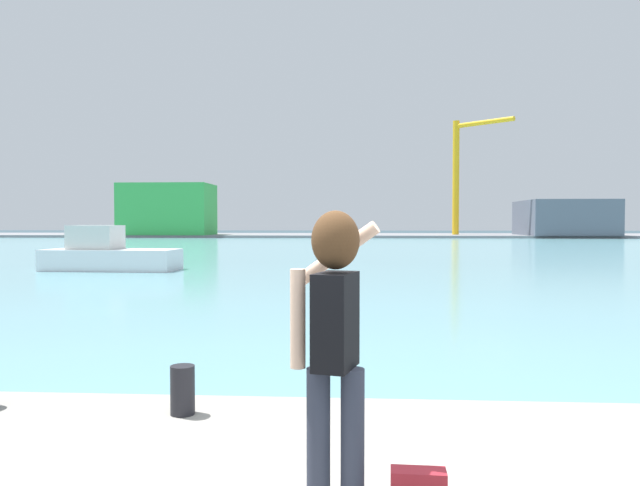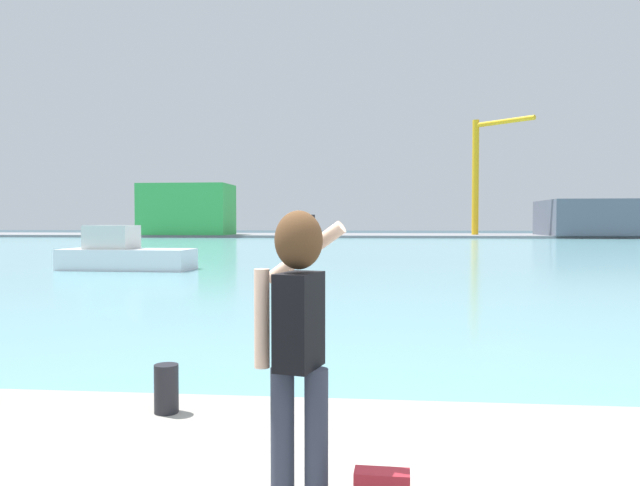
% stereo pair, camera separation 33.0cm
% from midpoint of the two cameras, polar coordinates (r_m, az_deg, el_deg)
% --- Properties ---
extents(ground_plane, '(220.00, 220.00, 0.00)m').
position_cam_midpoint_polar(ground_plane, '(53.77, 5.52, -0.46)').
color(ground_plane, '#334751').
extents(harbor_water, '(140.00, 100.00, 0.02)m').
position_cam_midpoint_polar(harbor_water, '(55.77, 5.53, -0.36)').
color(harbor_water, '#6BA8B2').
rests_on(harbor_water, ground_plane).
extents(far_shore_dock, '(140.00, 20.00, 0.37)m').
position_cam_midpoint_polar(far_shore_dock, '(95.74, 5.59, 0.71)').
color(far_shore_dock, gray).
rests_on(far_shore_dock, ground_plane).
extents(person_photographer, '(0.54, 0.57, 1.74)m').
position_cam_midpoint_polar(person_photographer, '(3.57, 0.58, -7.83)').
color(person_photographer, '#2D3342').
rests_on(person_photographer, quay_promenade).
extents(harbor_bollard, '(0.21, 0.21, 0.42)m').
position_cam_midpoint_polar(harbor_bollard, '(5.61, -12.51, -13.17)').
color(harbor_bollard, black).
rests_on(harbor_bollard, quay_promenade).
extents(boat_moored, '(6.21, 2.52, 2.11)m').
position_cam_midpoint_polar(boat_moored, '(30.24, -17.59, -1.00)').
color(boat_moored, white).
rests_on(boat_moored, harbor_water).
extents(warehouse_left, '(13.15, 8.18, 7.60)m').
position_cam_midpoint_polar(warehouse_left, '(94.35, -12.22, 3.08)').
color(warehouse_left, green).
rests_on(warehouse_left, far_shore_dock).
extents(warehouse_right, '(11.91, 12.83, 5.07)m').
position_cam_midpoint_polar(warehouse_right, '(96.36, 23.73, 2.18)').
color(warehouse_right, slate).
rests_on(warehouse_right, far_shore_dock).
extents(port_crane, '(7.74, 7.20, 17.21)m').
position_cam_midpoint_polar(port_crane, '(94.61, 14.96, 6.98)').
color(port_crane, yellow).
rests_on(port_crane, far_shore_dock).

